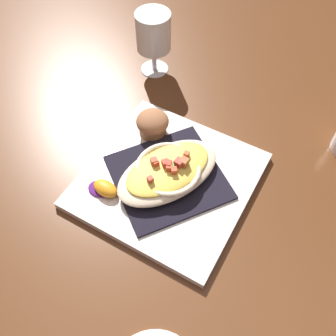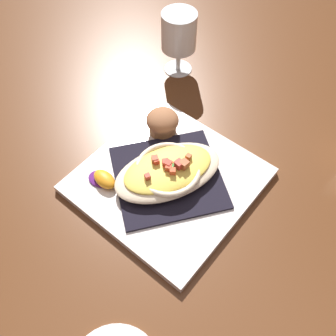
# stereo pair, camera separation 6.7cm
# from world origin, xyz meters

# --- Properties ---
(ground_plane) EXTENTS (2.60, 2.60, 0.00)m
(ground_plane) POSITION_xyz_m (0.00, 0.00, 0.00)
(ground_plane) COLOR #532E16
(square_plate) EXTENTS (0.30, 0.30, 0.02)m
(square_plate) POSITION_xyz_m (0.00, 0.00, 0.01)
(square_plate) COLOR silver
(square_plate) RESTS_ON ground_plane
(folded_napkin) EXTENTS (0.26, 0.26, 0.00)m
(folded_napkin) POSITION_xyz_m (0.00, 0.00, 0.02)
(folded_napkin) COLOR black
(folded_napkin) RESTS_ON square_plate
(gratin_dish) EXTENTS (0.19, 0.23, 0.04)m
(gratin_dish) POSITION_xyz_m (-0.00, -0.00, 0.04)
(gratin_dish) COLOR beige
(gratin_dish) RESTS_ON folded_napkin
(muffin) EXTENTS (0.06, 0.06, 0.05)m
(muffin) POSITION_xyz_m (0.08, -0.08, 0.04)
(muffin) COLOR #915E39
(muffin) RESTS_ON square_plate
(orange_garnish) EXTENTS (0.06, 0.05, 0.02)m
(orange_garnish) POSITION_xyz_m (0.09, 0.08, 0.02)
(orange_garnish) COLOR #521B6A
(orange_garnish) RESTS_ON square_plate
(stemmed_glass) EXTENTS (0.08, 0.08, 0.14)m
(stemmed_glass) POSITION_xyz_m (0.17, -0.26, 0.09)
(stemmed_glass) COLOR white
(stemmed_glass) RESTS_ON ground_plane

